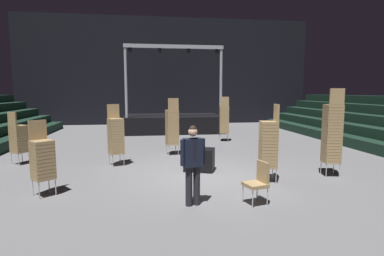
{
  "coord_description": "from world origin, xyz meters",
  "views": [
    {
      "loc": [
        -1.5,
        -8.76,
        2.47
      ],
      "look_at": [
        -0.23,
        0.15,
        1.4
      ],
      "focal_mm": 28.74,
      "sensor_mm": 36.0,
      "label": 1
    }
  ],
  "objects_px": {
    "chair_stack_mid_left": "(224,119)",
    "chair_stack_mid_centre": "(19,138)",
    "stage_riser": "(173,122)",
    "loose_chair_near_man": "(258,180)",
    "chair_stack_rear_left": "(116,135)",
    "chair_stack_mid_right": "(332,133)",
    "chair_stack_rear_right": "(172,127)",
    "chair_stack_front_right": "(269,143)",
    "man_with_tie": "(193,161)",
    "equipment_road_case": "(199,160)",
    "chair_stack_front_left": "(42,158)"
  },
  "relations": [
    {
      "from": "chair_stack_mid_left",
      "to": "loose_chair_near_man",
      "type": "distance_m",
      "value": 8.71
    },
    {
      "from": "chair_stack_mid_left",
      "to": "equipment_road_case",
      "type": "bearing_deg",
      "value": -103.2
    },
    {
      "from": "stage_riser",
      "to": "chair_stack_mid_left",
      "type": "height_order",
      "value": "stage_riser"
    },
    {
      "from": "chair_stack_front_right",
      "to": "chair_stack_mid_centre",
      "type": "distance_m",
      "value": 8.23
    },
    {
      "from": "man_with_tie",
      "to": "equipment_road_case",
      "type": "xyz_separation_m",
      "value": [
        0.63,
        2.89,
        -0.64
      ]
    },
    {
      "from": "stage_riser",
      "to": "chair_stack_mid_left",
      "type": "distance_m",
      "value": 4.72
    },
    {
      "from": "man_with_tie",
      "to": "chair_stack_rear_left",
      "type": "height_order",
      "value": "chair_stack_rear_left"
    },
    {
      "from": "chair_stack_front_left",
      "to": "chair_stack_mid_left",
      "type": "xyz_separation_m",
      "value": [
        6.24,
        7.33,
        0.21
      ]
    },
    {
      "from": "chair_stack_mid_centre",
      "to": "chair_stack_rear_right",
      "type": "bearing_deg",
      "value": 44.24
    },
    {
      "from": "stage_riser",
      "to": "chair_stack_mid_centre",
      "type": "bearing_deg",
      "value": -126.42
    },
    {
      "from": "chair_stack_rear_right",
      "to": "equipment_road_case",
      "type": "xyz_separation_m",
      "value": [
        0.65,
        -2.6,
        -0.76
      ]
    },
    {
      "from": "chair_stack_mid_left",
      "to": "loose_chair_near_man",
      "type": "xyz_separation_m",
      "value": [
        -1.38,
        -8.58,
        -0.58
      ]
    },
    {
      "from": "man_with_tie",
      "to": "chair_stack_rear_right",
      "type": "bearing_deg",
      "value": -103.05
    },
    {
      "from": "man_with_tie",
      "to": "chair_stack_rear_left",
      "type": "bearing_deg",
      "value": -76.37
    },
    {
      "from": "stage_riser",
      "to": "chair_stack_mid_left",
      "type": "bearing_deg",
      "value": -61.41
    },
    {
      "from": "chair_stack_mid_right",
      "to": "chair_stack_mid_centre",
      "type": "distance_m",
      "value": 10.07
    },
    {
      "from": "chair_stack_rear_left",
      "to": "chair_stack_mid_right",
      "type": "bearing_deg",
      "value": 136.47
    },
    {
      "from": "stage_riser",
      "to": "equipment_road_case",
      "type": "bearing_deg",
      "value": -89.64
    },
    {
      "from": "chair_stack_mid_left",
      "to": "chair_stack_mid_centre",
      "type": "relative_size",
      "value": 1.24
    },
    {
      "from": "chair_stack_rear_right",
      "to": "chair_stack_front_left",
      "type": "bearing_deg",
      "value": -139.63
    },
    {
      "from": "stage_riser",
      "to": "chair_stack_rear_left",
      "type": "distance_m",
      "value": 8.99
    },
    {
      "from": "chair_stack_rear_right",
      "to": "chair_stack_front_right",
      "type": "bearing_deg",
      "value": -71.67
    },
    {
      "from": "chair_stack_front_right",
      "to": "equipment_road_case",
      "type": "xyz_separation_m",
      "value": [
        -1.67,
        1.42,
        -0.72
      ]
    },
    {
      "from": "chair_stack_front_left",
      "to": "loose_chair_near_man",
      "type": "distance_m",
      "value": 5.03
    },
    {
      "from": "chair_stack_front_left",
      "to": "chair_stack_mid_centre",
      "type": "distance_m",
      "value": 3.96
    },
    {
      "from": "chair_stack_front_right",
      "to": "chair_stack_rear_left",
      "type": "distance_m",
      "value": 5.0
    },
    {
      "from": "chair_stack_front_right",
      "to": "chair_stack_rear_right",
      "type": "relative_size",
      "value": 0.96
    },
    {
      "from": "chair_stack_mid_centre",
      "to": "chair_stack_rear_left",
      "type": "distance_m",
      "value": 3.35
    },
    {
      "from": "stage_riser",
      "to": "loose_chair_near_man",
      "type": "distance_m",
      "value": 12.73
    },
    {
      "from": "chair_stack_mid_right",
      "to": "chair_stack_rear_right",
      "type": "relative_size",
      "value": 1.15
    },
    {
      "from": "man_with_tie",
      "to": "chair_stack_mid_left",
      "type": "bearing_deg",
      "value": -121.63
    },
    {
      "from": "stage_riser",
      "to": "equipment_road_case",
      "type": "xyz_separation_m",
      "value": [
        0.06,
        -9.69,
        -0.23
      ]
    },
    {
      "from": "stage_riser",
      "to": "loose_chair_near_man",
      "type": "bearing_deg",
      "value": -86.12
    },
    {
      "from": "stage_riser",
      "to": "chair_stack_front_right",
      "type": "height_order",
      "value": "stage_riser"
    },
    {
      "from": "chair_stack_mid_left",
      "to": "chair_stack_rear_right",
      "type": "xyz_separation_m",
      "value": [
        -2.83,
        -2.97,
        0.0
      ]
    },
    {
      "from": "chair_stack_rear_right",
      "to": "chair_stack_mid_right",
      "type": "bearing_deg",
      "value": -52.15
    },
    {
      "from": "man_with_tie",
      "to": "chair_stack_rear_right",
      "type": "relative_size",
      "value": 0.79
    },
    {
      "from": "equipment_road_case",
      "to": "loose_chair_near_man",
      "type": "distance_m",
      "value": 3.13
    },
    {
      "from": "chair_stack_mid_right",
      "to": "chair_stack_front_right",
      "type": "bearing_deg",
      "value": -162.92
    },
    {
      "from": "equipment_road_case",
      "to": "chair_stack_front_left",
      "type": "bearing_deg",
      "value": -156.56
    },
    {
      "from": "chair_stack_front_left",
      "to": "chair_stack_rear_right",
      "type": "height_order",
      "value": "chair_stack_rear_right"
    },
    {
      "from": "man_with_tie",
      "to": "chair_stack_front_left",
      "type": "relative_size",
      "value": 0.98
    },
    {
      "from": "chair_stack_rear_left",
      "to": "chair_stack_rear_right",
      "type": "height_order",
      "value": "chair_stack_rear_right"
    },
    {
      "from": "chair_stack_front_right",
      "to": "chair_stack_mid_left",
      "type": "bearing_deg",
      "value": 4.29
    },
    {
      "from": "stage_riser",
      "to": "chair_stack_front_left",
      "type": "bearing_deg",
      "value": -109.23
    },
    {
      "from": "chair_stack_front_right",
      "to": "chair_stack_mid_left",
      "type": "relative_size",
      "value": 0.96
    },
    {
      "from": "chair_stack_mid_right",
      "to": "chair_stack_rear_left",
      "type": "relative_size",
      "value": 1.25
    },
    {
      "from": "chair_stack_mid_left",
      "to": "chair_stack_rear_left",
      "type": "bearing_deg",
      "value": -128.96
    },
    {
      "from": "chair_stack_front_left",
      "to": "chair_stack_mid_left",
      "type": "distance_m",
      "value": 9.62
    },
    {
      "from": "loose_chair_near_man",
      "to": "stage_riser",
      "type": "bearing_deg",
      "value": -11.17
    }
  ]
}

